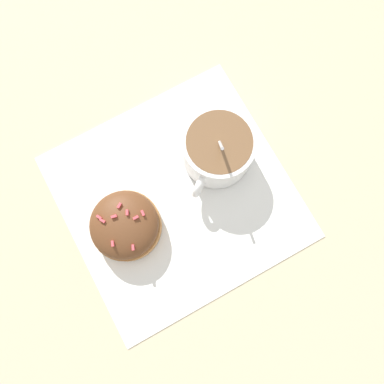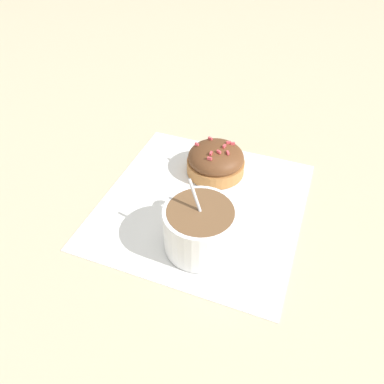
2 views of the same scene
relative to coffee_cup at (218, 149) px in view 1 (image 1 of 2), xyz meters
name	(u,v)px [view 1 (image 1 of 2)]	position (x,y,z in m)	size (l,w,h in m)	color
ground_plane	(177,197)	(0.08, 0.01, -0.04)	(3.00, 3.00, 0.00)	#C6B793
paper_napkin	(177,197)	(0.08, 0.01, -0.04)	(0.34, 0.33, 0.00)	white
coffee_cup	(218,149)	(0.00, 0.00, 0.00)	(0.11, 0.09, 0.10)	white
frosted_pastry	(125,225)	(0.16, 0.01, -0.01)	(0.09, 0.09, 0.05)	#B2753D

